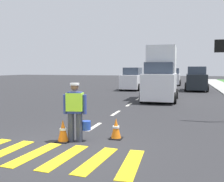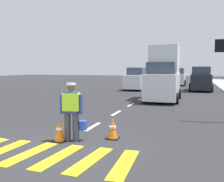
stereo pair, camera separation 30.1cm
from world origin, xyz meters
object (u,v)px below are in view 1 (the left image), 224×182
object	(u,v)px
car_parked_far	(196,80)
road_worker	(76,109)
traffic_cone_near	(116,129)
traffic_cone_far	(63,131)
car_oncoming_third	(153,75)
car_outgoing_far	(173,77)
car_oncoming_second	(133,79)
delivery_truck	(161,76)

from	to	relation	value
car_parked_far	road_worker	bearing A→B (deg)	-101.64
traffic_cone_near	car_parked_far	xyz separation A→B (m)	(2.87, 18.33, 0.73)
traffic_cone_far	car_oncoming_third	bearing A→B (deg)	92.54
car_outgoing_far	car_oncoming_second	bearing A→B (deg)	-113.57
delivery_truck	car_oncoming_second	bearing A→B (deg)	113.37
traffic_cone_far	car_outgoing_far	world-z (taller)	car_outgoing_far
car_oncoming_third	traffic_cone_far	bearing A→B (deg)	-87.46
delivery_truck	car_outgoing_far	xyz separation A→B (m)	(0.04, 15.88, -0.65)
delivery_truck	car_oncoming_second	xyz separation A→B (m)	(-3.43, 7.93, -0.61)
road_worker	car_outgoing_far	size ratio (longest dim) A/B	0.43
traffic_cone_far	traffic_cone_near	bearing A→B (deg)	27.94
delivery_truck	traffic_cone_far	bearing A→B (deg)	-99.18
car_outgoing_far	car_parked_far	bearing A→B (deg)	-72.01
traffic_cone_far	car_parked_far	bearing A→B (deg)	77.46
road_worker	car_parked_far	world-z (taller)	car_parked_far
traffic_cone_near	car_outgoing_far	bearing A→B (deg)	89.09
traffic_cone_far	car_oncoming_third	size ratio (longest dim) A/B	0.15
traffic_cone_near	traffic_cone_far	distance (m)	1.54
car_oncoming_third	traffic_cone_near	bearing A→B (deg)	-85.08
car_oncoming_third	car_oncoming_second	world-z (taller)	car_oncoming_third
traffic_cone_far	delivery_truck	size ratio (longest dim) A/B	0.14
car_parked_far	car_oncoming_third	world-z (taller)	car_parked_far
traffic_cone_near	car_parked_far	world-z (taller)	car_parked_far
traffic_cone_near	car_parked_far	size ratio (longest dim) A/B	0.15
car_outgoing_far	delivery_truck	bearing A→B (deg)	-90.14
car_parked_far	delivery_truck	bearing A→B (deg)	-106.74
traffic_cone_near	car_outgoing_far	size ratio (longest dim) A/B	0.16
delivery_truck	traffic_cone_near	bearing A→B (deg)	-92.13
road_worker	delivery_truck	xyz separation A→B (m)	(1.40, 10.61, 0.68)
car_parked_far	car_oncoming_third	size ratio (longest dim) A/B	0.98
traffic_cone_near	car_oncoming_third	distance (m)	33.67
traffic_cone_far	car_oncoming_third	distance (m)	34.30
road_worker	car_oncoming_second	world-z (taller)	car_oncoming_second
road_worker	traffic_cone_far	bearing A→B (deg)	-158.00
car_oncoming_third	car_outgoing_far	world-z (taller)	car_oncoming_third
car_parked_far	car_oncoming_third	xyz separation A→B (m)	(-5.76, 15.21, -0.01)
car_oncoming_third	car_oncoming_second	xyz separation A→B (m)	(-0.17, -15.58, -0.03)
car_oncoming_second	traffic_cone_far	bearing A→B (deg)	-84.83
traffic_cone_near	car_outgoing_far	distance (m)	25.92
road_worker	traffic_cone_far	world-z (taller)	road_worker
car_oncoming_second	road_worker	bearing A→B (deg)	-83.74
traffic_cone_far	delivery_truck	bearing A→B (deg)	80.82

